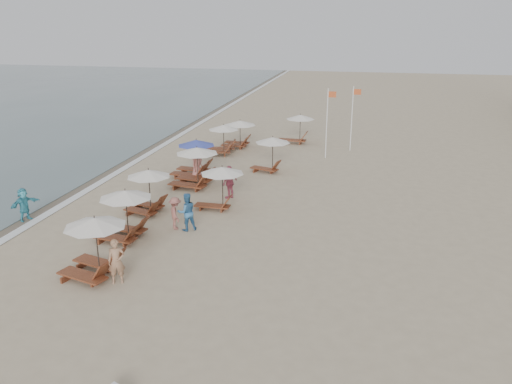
% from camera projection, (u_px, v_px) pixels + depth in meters
% --- Properties ---
extents(ground, '(160.00, 160.00, 0.00)m').
position_uv_depth(ground, '(253.00, 258.00, 21.58)').
color(ground, tan).
rests_on(ground, ground).
extents(wet_sand_band, '(3.20, 140.00, 0.01)m').
position_uv_depth(wet_sand_band, '(96.00, 173.00, 33.40)').
color(wet_sand_band, '#6B5E4C').
rests_on(wet_sand_band, ground).
extents(foam_line, '(0.50, 140.00, 0.02)m').
position_uv_depth(foam_line, '(115.00, 174.00, 33.14)').
color(foam_line, white).
rests_on(foam_line, ground).
extents(lounger_station_0, '(2.70, 2.37, 2.39)m').
position_uv_depth(lounger_station_0, '(92.00, 247.00, 19.73)').
color(lounger_station_0, brown).
rests_on(lounger_station_0, ground).
extents(lounger_station_1, '(2.62, 2.31, 2.29)m').
position_uv_depth(lounger_station_1, '(122.00, 214.00, 23.07)').
color(lounger_station_1, brown).
rests_on(lounger_station_1, ground).
extents(lounger_station_2, '(2.44, 2.19, 2.25)m').
position_uv_depth(lounger_station_2, '(146.00, 190.00, 26.24)').
color(lounger_station_2, brown).
rests_on(lounger_station_2, ground).
extents(lounger_station_3, '(2.89, 2.45, 2.36)m').
position_uv_depth(lounger_station_3, '(193.00, 168.00, 30.31)').
color(lounger_station_3, brown).
rests_on(lounger_station_3, ground).
extents(lounger_station_4, '(2.76, 2.30, 2.33)m').
position_uv_depth(lounger_station_4, '(193.00, 159.00, 32.33)').
color(lounger_station_4, brown).
rests_on(lounger_station_4, ground).
extents(lounger_station_5, '(2.67, 2.43, 2.13)m').
position_uv_depth(lounger_station_5, '(220.00, 140.00, 37.75)').
color(lounger_station_5, brown).
rests_on(lounger_station_5, ground).
extents(lounger_station_6, '(2.61, 2.41, 2.06)m').
position_uv_depth(lounger_station_6, '(238.00, 133.00, 39.68)').
color(lounger_station_6, brown).
rests_on(lounger_station_6, ground).
extents(inland_station_0, '(2.57, 2.24, 2.22)m').
position_uv_depth(inland_station_0, '(218.00, 182.00, 26.62)').
color(inland_station_0, brown).
rests_on(inland_station_0, ground).
extents(inland_station_1, '(2.60, 2.24, 2.22)m').
position_uv_depth(inland_station_1, '(270.00, 150.00, 33.21)').
color(inland_station_1, brown).
rests_on(inland_station_1, ground).
extents(inland_station_2, '(2.86, 2.24, 2.22)m').
position_uv_depth(inland_station_2, '(296.00, 127.00, 40.88)').
color(inland_station_2, brown).
rests_on(inland_station_2, ground).
extents(beachgoer_near, '(0.75, 0.64, 1.73)m').
position_uv_depth(beachgoer_near, '(116.00, 261.00, 19.29)').
color(beachgoer_near, '#A17557').
rests_on(beachgoer_near, ground).
extents(beachgoer_mid_a, '(1.11, 1.06, 1.80)m').
position_uv_depth(beachgoer_mid_a, '(187.00, 212.00, 24.13)').
color(beachgoer_mid_a, teal).
rests_on(beachgoer_mid_a, ground).
extents(beachgoer_mid_b, '(1.01, 1.15, 1.54)m').
position_uv_depth(beachgoer_mid_b, '(175.00, 213.00, 24.32)').
color(beachgoer_mid_b, '#95554B').
rests_on(beachgoer_mid_b, ground).
extents(beachgoer_far_a, '(0.86, 1.17, 1.84)m').
position_uv_depth(beachgoer_far_a, '(230.00, 182.00, 28.42)').
color(beachgoer_far_a, '#AC4459').
rests_on(beachgoer_far_a, ground).
extents(beachgoer_far_b, '(0.80, 1.04, 1.88)m').
position_uv_depth(beachgoer_far_b, '(197.00, 164.00, 31.85)').
color(beachgoer_far_b, '#B46D61').
rests_on(beachgoer_far_b, ground).
extents(waterline_walker, '(1.00, 1.59, 1.64)m').
position_uv_depth(waterline_walker, '(24.00, 204.00, 25.33)').
color(waterline_walker, teal).
rests_on(waterline_walker, ground).
extents(flag_pole_near, '(0.59, 0.08, 4.84)m').
position_uv_depth(flag_pole_near, '(327.00, 120.00, 36.16)').
color(flag_pole_near, silver).
rests_on(flag_pole_near, ground).
extents(flag_pole_far, '(0.59, 0.08, 4.73)m').
position_uv_depth(flag_pole_far, '(352.00, 116.00, 38.16)').
color(flag_pole_far, silver).
rests_on(flag_pole_far, ground).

